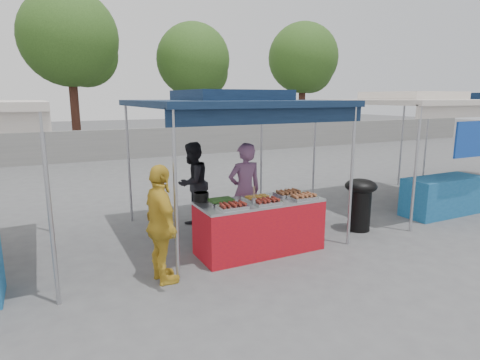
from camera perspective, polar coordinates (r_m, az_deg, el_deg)
name	(u,v)px	position (r m, az deg, el deg)	size (l,w,h in m)	color
ground_plane	(256,249)	(6.70, 2.34, -9.77)	(80.00, 80.00, 0.00)	#515254
back_wall	(124,144)	(16.83, -16.15, 4.93)	(40.00, 0.25, 1.20)	slate
main_canopy	(230,102)	(7.10, -1.36, 11.04)	(3.20, 3.20, 2.57)	#AAABB1
neighbor_stall_right	(424,137)	(9.68, 24.75, 5.59)	(3.20, 3.20, 2.57)	#AAABB1
tree_1	(73,43)	(18.92, -22.64, 17.60)	(3.98, 3.98, 6.83)	#3B1E16
tree_2	(196,63)	(19.84, -6.29, 16.17)	(3.49, 3.42, 5.88)	#3B1E16
tree_3	(305,61)	(22.63, 9.20, 16.34)	(3.71, 3.69, 6.34)	#3B1E16
vendor_table	(260,226)	(6.47, 2.80, -6.56)	(2.00, 0.80, 0.85)	#B00F1B
food_tray_fl	(232,206)	(5.88, -1.09, -3.76)	(0.42, 0.30, 0.07)	#B5B6BA
food_tray_fm	(266,202)	(6.13, 3.76, -3.13)	(0.42, 0.30, 0.07)	#B5B6BA
food_tray_fr	(303,197)	(6.50, 8.93, -2.40)	(0.42, 0.30, 0.07)	#B5B6BA
food_tray_bl	(221,201)	(6.16, -2.67, -3.05)	(0.42, 0.30, 0.07)	#B5B6BA
food_tray_bm	(257,198)	(6.38, 2.44, -2.52)	(0.42, 0.30, 0.07)	#B5B6BA
food_tray_br	(288,193)	(6.70, 6.88, -1.91)	(0.42, 0.30, 0.07)	#B5B6BA
cooking_pot	(201,197)	(6.31, -5.55, -2.40)	(0.24, 0.24, 0.14)	black
skewer_cup	(254,202)	(6.08, 2.04, -3.09)	(0.08, 0.08, 0.10)	#AAABB1
wok_burner	(360,200)	(7.77, 16.71, -2.72)	(0.59, 0.59, 0.99)	black
crate_left	(222,235)	(6.96, -2.60, -7.77)	(0.44, 0.31, 0.26)	#123B93
crate_right	(256,231)	(7.11, 2.27, -7.32)	(0.45, 0.31, 0.27)	#123B93
crate_stacked	(256,217)	(7.03, 2.28, -5.26)	(0.45, 0.31, 0.27)	#123B93
vendor_woman	(245,191)	(6.98, 0.68, -1.60)	(0.62, 0.40, 1.69)	#7C4F76
helper_man	(192,183)	(7.92, -6.78, -0.40)	(0.78, 0.61, 1.60)	black
customer_person	(161,225)	(5.41, -11.13, -6.27)	(0.94, 0.39, 1.61)	gold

